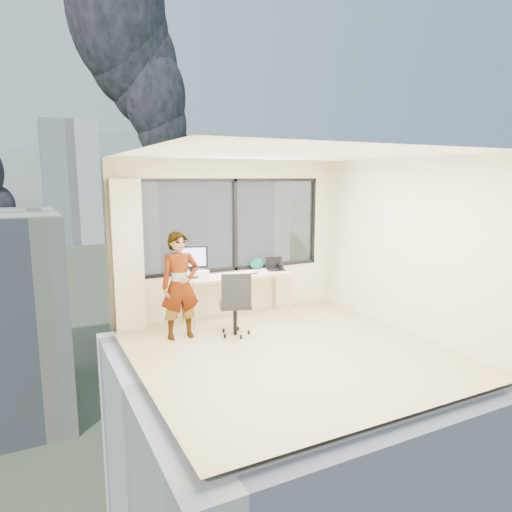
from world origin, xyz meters
TOP-DOWN VIEW (x-y plane):
  - floor at (0.00, 0.00)m, footprint 4.00×4.00m
  - ceiling at (0.00, 0.00)m, footprint 4.00×4.00m
  - wall_front at (0.00, -2.00)m, footprint 4.00×0.01m
  - wall_left at (-2.00, 0.00)m, footprint 0.01×4.00m
  - wall_right at (2.00, 0.00)m, footprint 0.01×4.00m
  - window_wall at (0.05, 2.00)m, footprint 3.30×0.16m
  - curtain at (-1.72, 1.88)m, footprint 0.45×0.14m
  - desk at (0.00, 1.66)m, footprint 1.80×0.60m
  - chair at (-0.39, 0.92)m, footprint 0.64×0.64m
  - person at (-1.14, 1.18)m, footprint 0.58×0.39m
  - monitor at (-0.77, 1.75)m, footprint 0.52×0.24m
  - game_console at (-0.65, 1.88)m, footprint 0.40×0.36m
  - laptop at (0.72, 1.66)m, footprint 0.36×0.37m
  - cellphone at (0.23, 1.54)m, footprint 0.12×0.06m
  - pen_cup at (0.80, 1.62)m, footprint 0.09×0.09m
  - handbag at (0.46, 1.88)m, footprint 0.28×0.19m
  - exterior_ground at (0.00, 120.00)m, footprint 400.00×400.00m
  - near_bldg_b at (12.00, 38.00)m, footprint 14.00×13.00m
  - near_bldg_c at (30.00, 28.00)m, footprint 12.00×10.00m
  - far_tower_b at (8.00, 120.00)m, footprint 13.00×13.00m
  - far_tower_c at (45.00, 140.00)m, footprint 15.00×15.00m
  - hill_b at (100.00, 320.00)m, footprint 300.00×220.00m
  - tree_b at (4.00, 18.00)m, footprint 7.60×7.60m
  - tree_c at (22.00, 40.00)m, footprint 8.40×8.40m
  - smoke_plume_b at (55.00, 170.00)m, footprint 30.00×18.00m

SIDE VIEW (x-z plane):
  - exterior_ground at x=0.00m, z-range -14.02..-13.98m
  - hill_b at x=100.00m, z-range -62.00..34.00m
  - tree_b at x=4.00m, z-range -14.00..-5.00m
  - near_bldg_c at x=30.00m, z-range -14.00..-4.00m
  - tree_c at x=22.00m, z-range -14.00..-4.00m
  - near_bldg_b at x=12.00m, z-range -14.00..2.00m
  - far_tower_c at x=45.00m, z-range -14.00..12.00m
  - floor at x=0.00m, z-range -0.01..0.01m
  - desk at x=0.00m, z-range 0.00..0.75m
  - chair at x=-0.39m, z-range 0.00..0.99m
  - cellphone at x=0.23m, z-range 0.75..0.76m
  - person at x=-1.14m, z-range 0.00..1.56m
  - game_console at x=-0.65m, z-range 0.75..0.83m
  - pen_cup at x=0.80m, z-range 0.75..0.85m
  - laptop at x=0.72m, z-range 0.75..0.94m
  - handbag at x=0.46m, z-range 0.75..0.95m
  - far_tower_b at x=8.00m, z-range -14.00..16.00m
  - monitor at x=-0.77m, z-range 0.75..1.26m
  - curtain at x=-1.72m, z-range 0.00..2.30m
  - wall_front at x=0.00m, z-range 0.00..2.60m
  - wall_left at x=-2.00m, z-range 0.00..2.60m
  - wall_right at x=2.00m, z-range 0.00..2.60m
  - window_wall at x=0.05m, z-range 0.75..2.30m
  - ceiling at x=0.00m, z-range 2.60..2.60m
  - smoke_plume_b at x=55.00m, z-range -8.00..62.00m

